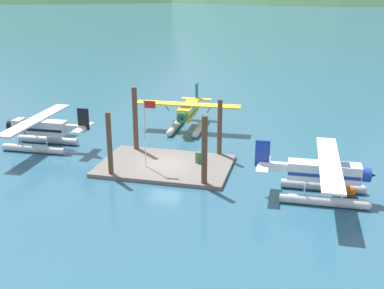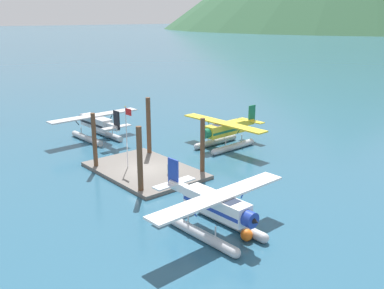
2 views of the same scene
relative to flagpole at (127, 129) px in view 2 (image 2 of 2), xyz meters
The scene contains 12 objects.
ground_plane 4.01m from the flagpole, 36.34° to the left, with size 1200.00×1200.00×0.00m, color #285670.
dock_platform 3.87m from the flagpole, 36.34° to the left, with size 10.32×6.85×0.30m, color #66605B.
piling_near_left 3.22m from the flagpole, 138.30° to the right, with size 0.38×0.38×5.07m, color brown.
piling_near_right 5.52m from the flagpole, 22.78° to the right, with size 0.42×0.42×5.31m, color brown.
piling_far_left 4.58m from the flagpole, 121.17° to the left, with size 0.43×0.43×5.71m, color brown.
piling_far_right 6.63m from the flagpole, 41.25° to the left, with size 0.39×0.39×4.95m, color brown.
flagpole is the anchor object (origin of this frame).
fuel_drum 5.09m from the flagpole, 26.26° to the left, with size 0.62×0.62×0.88m.
mooring_buoy 15.53m from the flagpole, ahead, with size 0.75×0.75×0.75m, color orange.
seaplane_yellow_bow_centre 11.59m from the flagpole, 87.80° to the left, with size 10.44×7.98×3.84m.
seaplane_white_stbd_aft 13.56m from the flagpole, ahead, with size 7.98×10.43×3.84m.
seaplane_silver_port_fwd 11.44m from the flagpole, 165.52° to the left, with size 7.98×10.44×3.84m.
Camera 2 is at (29.43, -19.75, 13.03)m, focal length 40.20 mm.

